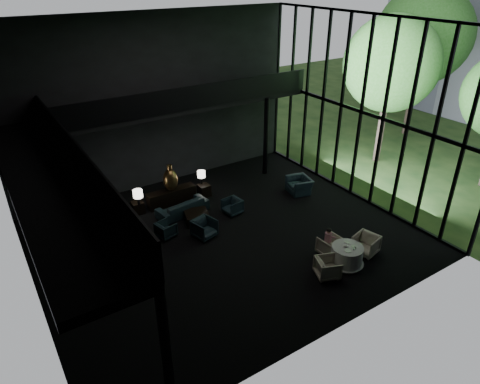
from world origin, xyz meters
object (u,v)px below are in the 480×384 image
side_table_right (204,190)px  sofa (182,204)px  dining_chair_west (328,267)px  dining_chair_north (330,245)px  bronze_urn (170,179)px  child (328,235)px  console (172,197)px  lounge_armchair_east (232,206)px  window_armchair (299,182)px  dining_table (347,257)px  lounge_armchair_west (166,230)px  table_lamp_right (201,175)px  table_lamp_left (138,194)px  lounge_armchair_south (204,227)px  dining_chair_east (366,243)px  side_table_left (138,208)px  coffee_table (197,217)px

side_table_right → sofa: 1.86m
dining_chair_west → dining_chair_north: bearing=-25.4°
bronze_urn → child: bronze_urn is taller
console → lounge_armchair_east: bearing=-50.2°
lounge_armchair_east → window_armchair: size_ratio=0.61×
child → dining_table: bearing=91.4°
lounge_armchair_west → child: bearing=-145.0°
bronze_urn → table_lamp_right: bronze_urn is taller
side_table_right → table_lamp_right: size_ratio=0.89×
dining_chair_west → sofa: bearing=40.7°
bronze_urn → sofa: (0.02, -1.04, -0.75)m
bronze_urn → table_lamp_left: (-1.60, -0.17, -0.20)m
lounge_armchair_south → dining_chair_west: (2.39, -4.50, -0.05)m
dining_chair_north → dining_chair_east: dining_chair_east is taller
dining_table → sofa: bearing=117.6°
dining_chair_north → dining_chair_east: size_ratio=0.87×
console → side_table_left: console is taller
console → lounge_armchair_south: bearing=-90.7°
lounge_armchair_south → lounge_armchair_west: bearing=132.6°
console → dining_table: bearing=-65.8°
side_table_left → lounge_armchair_east: (3.45, -2.26, 0.09)m
console → table_lamp_left: size_ratio=3.24×
coffee_table → dining_chair_east: 6.92m
side_table_right → window_armchair: 4.53m
dining_table → child: (-0.02, 0.97, 0.40)m
table_lamp_left → sofa: (1.62, -0.87, -0.55)m
side_table_left → lounge_armchair_east: 4.13m
console → lounge_armchair_east: lounge_armchair_east is taller
lounge_armchair_west → dining_chair_north: bearing=-146.3°
bronze_urn → lounge_armchair_south: size_ratio=1.36×
table_lamp_left → table_lamp_right: (3.20, 0.29, -0.02)m
table_lamp_right → lounge_armchair_south: 3.68m
lounge_armchair_west → dining_chair_east: (5.81, -5.10, 0.14)m
dining_chair_west → lounge_armchair_west: bearing=55.8°
side_table_right → dining_table: (1.79, -7.41, 0.05)m
bronze_urn → dining_chair_west: bearing=-72.9°
lounge_armchair_east → lounge_armchair_south: lounge_armchair_south is taller
console → window_armchair: 6.03m
dining_chair_east → table_lamp_left: bearing=-153.8°
coffee_table → dining_chair_east: size_ratio=1.06×
lounge_armchair_east → console: bearing=-147.2°
table_lamp_left → console: bearing=7.2°
dining_chair_west → child: size_ratio=1.42×
lounge_armchair_west → console: bearing=-42.6°
lounge_armchair_south → dining_chair_north: bearing=-60.9°
side_table_right → child: bearing=-74.7°
sofa → dining_chair_east: size_ratio=2.70×
dining_table → dining_chair_east: 1.11m
console → bronze_urn: (0.00, -0.03, 0.88)m
table_lamp_right → child: bearing=-75.1°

